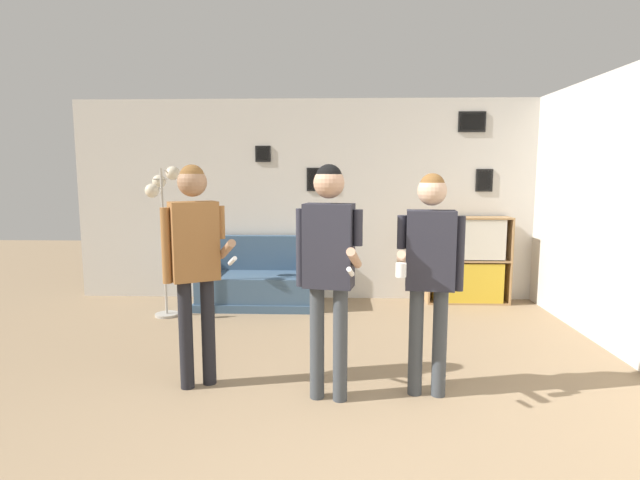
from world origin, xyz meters
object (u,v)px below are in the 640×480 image
(person_player_foreground_left, at_px, (194,251))
(person_watcher_holding_cup, at_px, (430,261))
(bookshelf, at_px, (468,260))
(bottle_on_floor, at_px, (207,310))
(floor_lamp, at_px, (162,206))
(couch, at_px, (257,283))
(person_player_foreground_center, at_px, (329,256))

(person_player_foreground_left, relative_size, person_watcher_holding_cup, 1.04)
(bookshelf, bearing_deg, bottle_on_floor, -165.79)
(bookshelf, xyz_separation_m, floor_lamp, (-3.80, -0.76, 0.76))
(couch, bearing_deg, bookshelf, 4.04)
(floor_lamp, distance_m, bottle_on_floor, 1.33)
(floor_lamp, height_order, person_player_foreground_left, floor_lamp)
(couch, distance_m, person_watcher_holding_cup, 3.26)
(couch, bearing_deg, person_watcher_holding_cup, -56.66)
(couch, height_order, person_player_foreground_center, person_player_foreground_center)
(person_player_foreground_center, height_order, bottle_on_floor, person_player_foreground_center)
(floor_lamp, bearing_deg, bookshelf, 11.31)
(floor_lamp, bearing_deg, couch, 28.96)
(bookshelf, relative_size, person_watcher_holding_cup, 0.67)
(couch, height_order, bookshelf, bookshelf)
(couch, xyz_separation_m, person_player_foreground_center, (0.98, -2.75, 0.82))
(person_player_foreground_center, bearing_deg, bookshelf, 58.57)
(bookshelf, height_order, floor_lamp, floor_lamp)
(person_player_foreground_left, height_order, person_watcher_holding_cup, person_player_foreground_left)
(person_player_foreground_left, height_order, person_player_foreground_center, person_player_foreground_left)
(couch, xyz_separation_m, person_watcher_holding_cup, (1.74, -2.65, 0.77))
(person_watcher_holding_cup, bearing_deg, couch, 123.34)
(bookshelf, height_order, bottle_on_floor, bookshelf)
(person_player_foreground_center, distance_m, bottle_on_floor, 2.77)
(person_player_foreground_center, relative_size, person_watcher_holding_cup, 1.04)
(couch, relative_size, person_player_foreground_center, 0.85)
(floor_lamp, height_order, person_player_foreground_center, floor_lamp)
(bottle_on_floor, bearing_deg, bookshelf, 14.21)
(person_watcher_holding_cup, bearing_deg, bottle_on_floor, 138.14)
(bookshelf, distance_m, person_player_foreground_center, 3.49)
(person_player_foreground_left, relative_size, bottle_on_floor, 7.05)
(floor_lamp, xyz_separation_m, person_watcher_holding_cup, (2.76, -2.09, -0.27))
(person_player_foreground_center, distance_m, person_watcher_holding_cup, 0.77)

